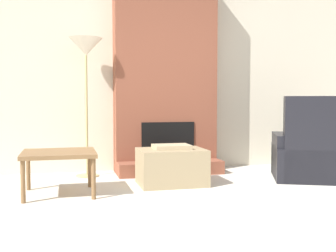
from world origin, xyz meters
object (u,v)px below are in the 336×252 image
at_px(ottoman, 171,166).
at_px(side_table, 59,156).
at_px(armchair, 308,156).
at_px(floor_lamp_left, 86,54).

xyz_separation_m(ottoman, side_table, (-1.23, -0.20, 0.18)).
bearing_deg(armchair, ottoman, 19.94).
relative_size(armchair, side_table, 1.50).
bearing_deg(floor_lamp_left, side_table, -108.87).
height_order(ottoman, side_table, ottoman).
distance_m(side_table, floor_lamp_left, 1.54).
xyz_separation_m(armchair, side_table, (-2.91, -0.10, 0.10)).
bearing_deg(ottoman, armchair, -3.35).
relative_size(side_table, floor_lamp_left, 0.42).
bearing_deg(floor_lamp_left, ottoman, -40.40).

